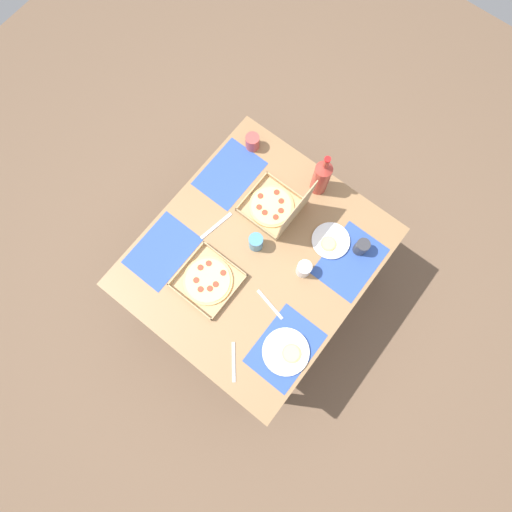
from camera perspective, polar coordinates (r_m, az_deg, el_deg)
ground_plane at (r=2.83m, az=0.00°, el=-3.67°), size 6.00×6.00×0.00m
dining_table at (r=2.22m, az=0.00°, el=-0.68°), size 1.24×1.11×0.73m
placemat_near_left at (r=2.28m, az=-3.71°, el=11.48°), size 0.36×0.26×0.00m
placemat_near_right at (r=2.18m, az=-13.00°, el=0.72°), size 0.36×0.26×0.00m
placemat_far_left at (r=2.17m, az=13.08°, el=-0.71°), size 0.36×0.26×0.00m
placemat_far_right at (r=2.06m, az=4.15°, el=-12.76°), size 0.36×0.26×0.00m
pizza_box_center at (r=2.15m, az=2.91°, el=6.83°), size 0.27×0.29×0.31m
pizza_box_edge_far at (r=2.09m, az=-6.77°, el=-3.45°), size 0.29×0.29×0.04m
plate_far_right at (r=2.05m, az=4.28°, el=-13.27°), size 0.23×0.23×0.03m
plate_middle at (r=2.16m, az=10.40°, el=2.07°), size 0.20×0.20×0.03m
soda_bottle at (r=2.15m, az=9.18°, el=10.94°), size 0.09×0.09×0.32m
cup_spare at (r=2.32m, az=-0.50°, el=15.71°), size 0.08×0.08×0.09m
cup_red at (r=2.14m, az=14.57°, el=1.24°), size 0.07×0.07×0.11m
cup_clear_left at (r=2.06m, az=6.73°, el=-1.81°), size 0.07×0.07×0.11m
cup_clear_right at (r=2.08m, az=-0.02°, el=1.96°), size 0.07×0.07×0.11m
knife_by_near_right at (r=2.17m, az=-5.57°, el=4.29°), size 0.21×0.06×0.00m
fork_by_near_left at (r=2.07m, az=1.97°, el=-6.82°), size 0.05×0.19×0.00m
fork_by_far_left at (r=2.05m, az=-3.16°, el=-14.62°), size 0.16×0.13×0.00m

